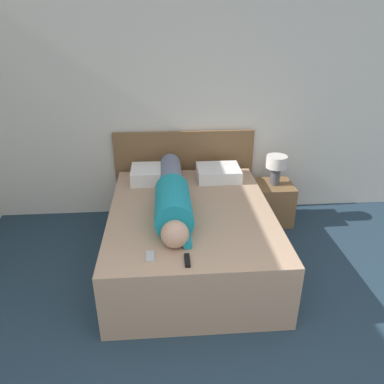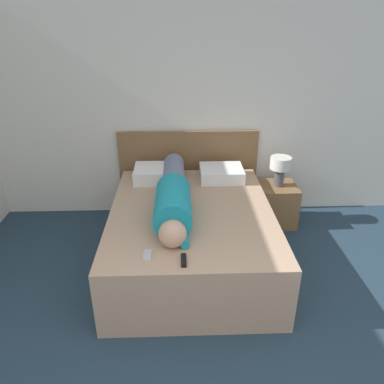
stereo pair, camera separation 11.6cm
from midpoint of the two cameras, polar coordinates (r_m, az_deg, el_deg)
name	(u,v)px [view 2 (the right image)]	position (r m, az deg, el deg)	size (l,w,h in m)	color
wall_back	(180,106)	(4.32, -1.01, 12.97)	(5.51, 0.06, 2.60)	silver
bed	(191,236)	(3.65, 0.83, -6.74)	(1.51, 1.92, 0.59)	tan
headboard	(188,173)	(4.50, 0.18, 2.95)	(1.63, 0.04, 1.03)	brown
nightstand	(276,204)	(4.47, 13.43, -1.82)	(0.43, 0.42, 0.48)	brown
table_lamp	(280,167)	(4.28, 14.06, 3.77)	(0.23, 0.23, 0.34)	#4C4C51
person_lying	(173,196)	(3.44, -1.91, -0.66)	(0.32, 1.62, 0.32)	tan
pillow_near_headboard	(157,174)	(4.10, -4.53, 2.82)	(0.49, 0.39, 0.15)	white
pillow_second	(221,173)	(4.13, 5.31, 2.86)	(0.47, 0.39, 0.13)	white
tv_remote	(184,260)	(2.81, -0.07, -10.36)	(0.04, 0.15, 0.02)	black
cell_phone	(147,255)	(2.88, -5.67, -9.54)	(0.06, 0.13, 0.01)	#B2B7BC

